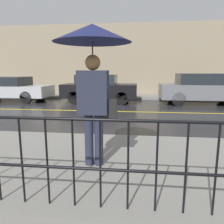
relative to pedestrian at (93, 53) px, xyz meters
name	(u,v)px	position (x,y,z in m)	size (l,w,h in m)	color
ground_plane	(85,111)	(-1.55, 5.71, -1.96)	(80.00, 80.00, 0.00)	#262628
sidewalk_near	(14,160)	(-1.55, 0.18, -1.89)	(28.00, 3.16, 0.15)	gray
sidewalk_far	(103,96)	(-1.55, 10.68, -1.89)	(28.00, 2.04, 0.15)	gray
lane_marking	(85,111)	(-1.55, 5.71, -1.96)	(25.20, 0.12, 0.01)	gold
building_storefront	(105,60)	(-1.55, 11.85, 0.45)	(28.00, 0.30, 4.82)	gray
pedestrian	(93,53)	(0.00, 0.00, 0.00)	(1.20, 1.20, 2.24)	#23283D
car_silver	(8,88)	(-6.68, 8.37, -1.25)	(4.76, 1.91, 1.38)	#B2B5BA
car_black	(99,88)	(-1.38, 8.37, -1.20)	(4.01, 1.71, 1.51)	black
car_grey	(202,89)	(4.04, 8.37, -1.16)	(4.39, 1.87, 1.57)	slate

